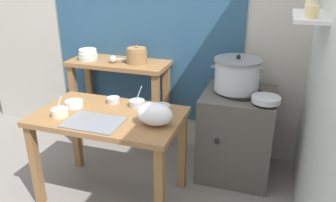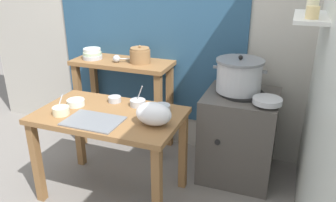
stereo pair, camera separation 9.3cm
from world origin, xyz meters
name	(u,v)px [view 1 (the left image)]	position (x,y,z in m)	size (l,w,h in m)	color
ground_plane	(117,200)	(0.00, 0.00, 0.00)	(9.00, 9.00, 0.00)	gray
wall_back	(169,16)	(0.08, 1.10, 1.30)	(4.40, 0.12, 2.60)	#B2ADA3
wall_right	(334,48)	(1.40, 0.20, 1.30)	(0.30, 3.20, 2.60)	silver
prep_table	(110,127)	(-0.06, 0.07, 0.61)	(1.10, 0.66, 0.72)	olive
back_shelf_table	(120,83)	(-0.34, 0.83, 0.68)	(0.96, 0.40, 0.90)	olive
stove_block	(237,134)	(0.83, 0.70, 0.38)	(0.60, 0.61, 0.78)	#4C4742
steamer_pot	(237,74)	(0.79, 0.72, 0.92)	(0.44, 0.39, 0.30)	#B7BABF
clay_pot	(137,56)	(-0.15, 0.83, 0.97)	(0.19, 0.19, 0.17)	olive
bowl_stack_enamel	(88,55)	(-0.64, 0.79, 0.95)	(0.19, 0.19, 0.10)	#B7BABF
ladle	(114,59)	(-0.35, 0.77, 0.93)	(0.29, 0.12, 0.07)	#B7BABF
serving_tray	(94,122)	(-0.09, -0.10, 0.72)	(0.40, 0.28, 0.01)	slate
plastic_bag	(155,114)	(0.33, 0.01, 0.80)	(0.26, 0.18, 0.16)	white
wide_pan	(266,99)	(1.04, 0.53, 0.80)	(0.22, 0.22, 0.04)	#B7BABF
prep_bowl_0	(162,108)	(0.31, 0.23, 0.75)	(0.13, 0.13, 0.06)	#B7BABF
prep_bowl_1	(60,112)	(-0.38, -0.08, 0.75)	(0.12, 0.12, 0.15)	beige
prep_bowl_2	(113,100)	(-0.13, 0.28, 0.74)	(0.10, 0.10, 0.05)	#B7BABF
prep_bowl_3	(74,104)	(-0.38, 0.11, 0.75)	(0.14, 0.14, 0.05)	silver
prep_bowl_4	(137,103)	(0.08, 0.27, 0.75)	(0.12, 0.12, 0.17)	#B7BABF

